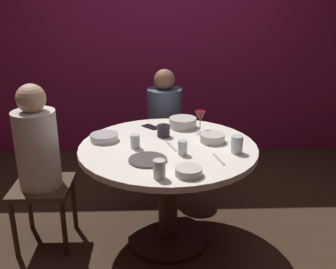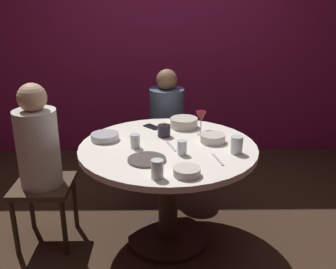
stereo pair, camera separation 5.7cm
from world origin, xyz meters
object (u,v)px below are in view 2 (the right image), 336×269
at_px(seated_diner_back, 167,115).
at_px(cup_by_right_diner, 237,145).
at_px(candle_holder, 164,131).
at_px(cup_near_candle, 135,141).
at_px(cup_center_front, 157,169).
at_px(seated_diner_left, 38,149).
at_px(bowl_salad_center, 213,138).
at_px(bowl_sauce_side, 187,171).
at_px(dining_table, 168,169).
at_px(cell_phone, 152,127).
at_px(wine_glass, 201,118).
at_px(dinner_plate, 147,160).
at_px(bowl_serving_large, 105,137).
at_px(bowl_small_white, 184,123).
at_px(cup_by_left_diner, 182,148).

distance_m(seated_diner_back, cup_by_right_diner, 1.13).
bearing_deg(candle_holder, cup_by_right_diner, -34.26).
distance_m(cup_near_candle, cup_center_front, 0.48).
distance_m(seated_diner_left, candle_holder, 0.88).
xyz_separation_m(bowl_salad_center, bowl_sauce_side, (-0.21, -0.52, -0.01)).
height_order(dining_table, cup_near_candle, cup_near_candle).
bearing_deg(dining_table, seated_diner_back, 90.00).
relative_size(seated_diner_back, cell_phone, 7.96).
bearing_deg(wine_glass, dining_table, -137.49).
height_order(seated_diner_back, dinner_plate, seated_diner_back).
relative_size(wine_glass, bowl_serving_large, 0.89).
bearing_deg(bowl_small_white, cup_by_right_diner, -58.87).
bearing_deg(wine_glass, cup_near_candle, -151.10).
xyz_separation_m(seated_diner_left, dinner_plate, (0.75, -0.25, 0.03)).
height_order(dining_table, bowl_small_white, bowl_small_white).
bearing_deg(bowl_salad_center, dining_table, -168.89).
xyz_separation_m(seated_diner_back, bowl_small_white, (0.13, -0.52, 0.10)).
relative_size(candle_holder, bowl_sauce_side, 0.68).
bearing_deg(dinner_plate, seated_diner_back, 83.32).
bearing_deg(seated_diner_back, bowl_small_white, 14.00).
height_order(seated_diner_back, cell_phone, seated_diner_back).
distance_m(seated_diner_back, bowl_serving_large, 0.91).
xyz_separation_m(seated_diner_back, candle_holder, (-0.03, -0.72, 0.11)).
distance_m(bowl_salad_center, bowl_small_white, 0.37).
xyz_separation_m(seated_diner_left, cell_phone, (0.77, 0.38, 0.03)).
distance_m(dining_table, seated_diner_back, 0.91).
bearing_deg(seated_diner_left, bowl_serving_large, 14.41).
bearing_deg(cell_phone, cup_center_front, 50.07).
bearing_deg(bowl_salad_center, seated_diner_back, 110.45).
relative_size(dining_table, cup_near_candle, 13.09).
height_order(cell_phone, bowl_serving_large, bowl_serving_large).
xyz_separation_m(dining_table, cell_phone, (-0.12, 0.38, 0.18)).
xyz_separation_m(bowl_small_white, cup_center_front, (-0.19, -0.88, 0.02)).
distance_m(candle_holder, bowl_serving_large, 0.43).
xyz_separation_m(candle_holder, cup_by_right_diner, (0.47, -0.32, 0.01)).
xyz_separation_m(wine_glass, cup_center_front, (-0.31, -0.72, -0.07)).
bearing_deg(cell_phone, candle_holder, 71.34).
bearing_deg(dinner_plate, bowl_salad_center, 35.05).
relative_size(dinner_plate, bowl_small_white, 1.14).
bearing_deg(dinner_plate, wine_glass, 51.50).
xyz_separation_m(dining_table, bowl_small_white, (0.13, 0.38, 0.21)).
bearing_deg(dining_table, cup_center_front, -97.62).
xyz_separation_m(dinner_plate, cell_phone, (0.02, 0.64, -0.00)).
distance_m(seated_diner_left, cup_near_candle, 0.67).
bearing_deg(candle_holder, dining_table, -81.67).
bearing_deg(wine_glass, cup_by_left_diner, -112.09).
bearing_deg(bowl_serving_large, cup_center_front, -57.83).
xyz_separation_m(candle_holder, bowl_salad_center, (0.34, -0.12, -0.01)).
distance_m(dining_table, bowl_serving_large, 0.50).
bearing_deg(seated_diner_back, cup_center_front, -2.71).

